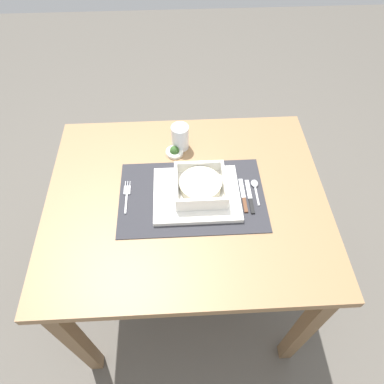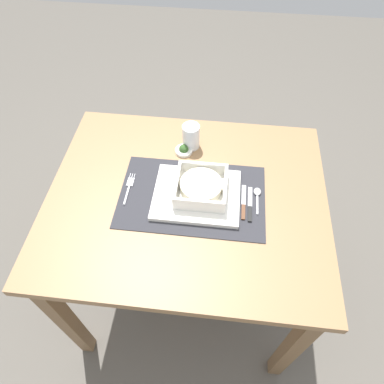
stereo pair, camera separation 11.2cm
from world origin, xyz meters
name	(u,v)px [view 1 (the left image)]	position (x,y,z in m)	size (l,w,h in m)	color
ground_plane	(188,286)	(0.00, 0.00, 0.00)	(6.00, 6.00, 0.00)	#59544C
dining_table	(187,215)	(0.00, 0.00, 0.64)	(0.93, 0.77, 0.75)	#936D47
placemat	(192,197)	(0.02, 0.00, 0.75)	(0.48, 0.31, 0.00)	#2D2D33
serving_plate	(197,194)	(0.03, 0.00, 0.76)	(0.28, 0.23, 0.02)	white
porridge_bowl	(200,186)	(0.05, 0.01, 0.80)	(0.16, 0.16, 0.05)	white
fork	(127,194)	(-0.20, 0.02, 0.76)	(0.02, 0.13, 0.00)	silver
spoon	(255,186)	(0.23, 0.03, 0.76)	(0.02, 0.11, 0.01)	silver
butter_knife	(250,199)	(0.21, -0.02, 0.76)	(0.01, 0.14, 0.01)	black
bread_knife	(244,197)	(0.19, -0.02, 0.76)	(0.01, 0.14, 0.01)	#59331E
drinking_glass	(180,138)	(-0.01, 0.24, 0.80)	(0.06, 0.06, 0.10)	white
condiment_saucer	(175,151)	(-0.03, 0.20, 0.76)	(0.06, 0.06, 0.04)	white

